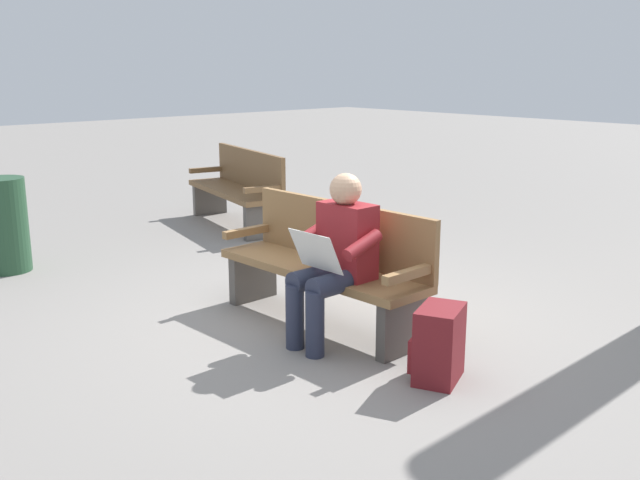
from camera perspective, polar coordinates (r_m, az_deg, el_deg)
ground_plane at (r=5.50m, az=-0.01°, el=-6.55°), size 40.00×40.00×0.00m
bench_near at (r=5.41m, az=0.54°, el=-1.81°), size 1.81×0.50×0.90m
person_seated at (r=4.98m, az=1.23°, el=-1.15°), size 0.57×0.58×1.18m
backpack at (r=4.55m, az=9.21°, el=-8.04°), size 0.38×0.43×0.47m
bench_far at (r=8.80m, az=-6.34°, el=4.11°), size 1.86×0.87×0.90m
trash_bin at (r=7.37m, az=-23.43°, el=1.08°), size 0.43×0.43×0.88m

